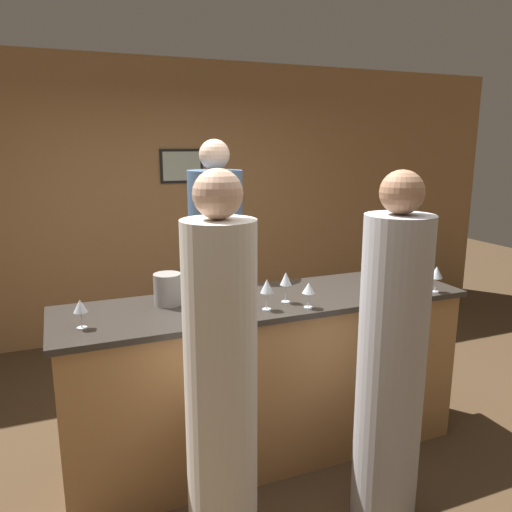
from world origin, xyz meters
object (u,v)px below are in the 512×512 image
Objects in this scene: wine_bottle_0 at (228,277)px; bartender at (217,285)px; ice_bucket at (168,289)px; guest_0 at (221,388)px; guest_1 at (391,366)px.

bartender is at bearing 78.99° from wine_bottle_0.
guest_0 is at bearing -85.66° from ice_bucket.
guest_0 is 6.05× the size of wine_bottle_0.
guest_0 reaches higher than wine_bottle_0.
wine_bottle_0 is at bearing 120.98° from guest_1.
bartender is 6.48× the size of wine_bottle_0.
bartender is at bearing 72.97° from guest_0.
guest_0 is 0.94m from wine_bottle_0.
guest_0 reaches higher than guest_1.
ice_bucket is (-0.94, 0.89, 0.27)m from guest_1.
guest_0 is (-0.45, -1.47, -0.05)m from bartender.
guest_1 is at bearing 105.41° from bartender.
ice_bucket is at bearing 136.67° from guest_1.
bartender reaches higher than ice_bucket.
ice_bucket is (-0.39, -0.03, -0.03)m from wine_bottle_0.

